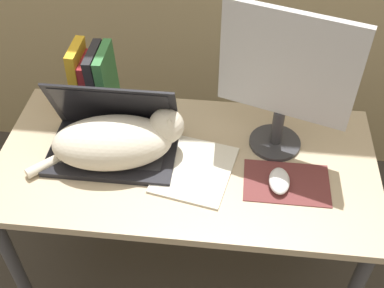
{
  "coord_description": "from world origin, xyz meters",
  "views": [
    {
      "loc": [
        0.13,
        -0.74,
        1.81
      ],
      "look_at": [
        0.02,
        0.27,
        0.82
      ],
      "focal_mm": 45.0,
      "sensor_mm": 36.0,
      "label": 1
    }
  ],
  "objects_px": {
    "laptop": "(113,138)",
    "book_row": "(94,83)",
    "cat": "(118,141)",
    "external_monitor": "(286,77)",
    "computer_mouse": "(279,181)",
    "notepad": "(195,170)"
  },
  "relations": [
    {
      "from": "cat",
      "to": "computer_mouse",
      "type": "xyz_separation_m",
      "value": [
        0.49,
        -0.06,
        -0.06
      ]
    },
    {
      "from": "laptop",
      "to": "book_row",
      "type": "relative_size",
      "value": 1.53
    },
    {
      "from": "cat",
      "to": "book_row",
      "type": "relative_size",
      "value": 1.8
    },
    {
      "from": "laptop",
      "to": "computer_mouse",
      "type": "xyz_separation_m",
      "value": [
        0.52,
        -0.1,
        -0.03
      ]
    },
    {
      "from": "book_row",
      "to": "external_monitor",
      "type": "bearing_deg",
      "value": -9.21
    },
    {
      "from": "book_row",
      "to": "laptop",
      "type": "bearing_deg",
      "value": -61.78
    },
    {
      "from": "cat",
      "to": "external_monitor",
      "type": "distance_m",
      "value": 0.53
    },
    {
      "from": "book_row",
      "to": "notepad",
      "type": "distance_m",
      "value": 0.45
    },
    {
      "from": "external_monitor",
      "to": "notepad",
      "type": "bearing_deg",
      "value": -149.62
    },
    {
      "from": "book_row",
      "to": "notepad",
      "type": "xyz_separation_m",
      "value": [
        0.36,
        -0.24,
        -0.12
      ]
    },
    {
      "from": "external_monitor",
      "to": "notepad",
      "type": "relative_size",
      "value": 1.6
    },
    {
      "from": "cat",
      "to": "external_monitor",
      "type": "bearing_deg",
      "value": 13.79
    },
    {
      "from": "external_monitor",
      "to": "book_row",
      "type": "height_order",
      "value": "external_monitor"
    },
    {
      "from": "laptop",
      "to": "book_row",
      "type": "xyz_separation_m",
      "value": [
        -0.1,
        0.18,
        0.08
      ]
    },
    {
      "from": "laptop",
      "to": "notepad",
      "type": "relative_size",
      "value": 1.35
    },
    {
      "from": "book_row",
      "to": "computer_mouse",
      "type": "bearing_deg",
      "value": -24.02
    },
    {
      "from": "cat",
      "to": "notepad",
      "type": "bearing_deg",
      "value": -6.21
    },
    {
      "from": "computer_mouse",
      "to": "notepad",
      "type": "xyz_separation_m",
      "value": [
        -0.26,
        0.03,
        -0.02
      ]
    },
    {
      "from": "book_row",
      "to": "notepad",
      "type": "relative_size",
      "value": 0.88
    },
    {
      "from": "external_monitor",
      "to": "computer_mouse",
      "type": "relative_size",
      "value": 4.56
    },
    {
      "from": "cat",
      "to": "notepad",
      "type": "xyz_separation_m",
      "value": [
        0.24,
        -0.03,
        -0.07
      ]
    },
    {
      "from": "laptop",
      "to": "cat",
      "type": "distance_m",
      "value": 0.06
    }
  ]
}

